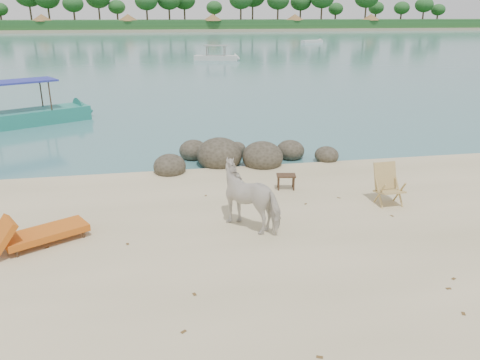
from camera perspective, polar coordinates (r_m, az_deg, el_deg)
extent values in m
plane|color=#3D757B|center=(98.62, -9.73, 16.58)|extent=(400.00, 400.00, 0.00)
cube|color=tan|center=(178.56, -10.21, 17.81)|extent=(420.00, 90.00, 1.40)
cube|color=#1E4C1E|center=(143.53, -10.11, 18.19)|extent=(420.00, 18.00, 2.40)
ellipsoid|color=#322C21|center=(15.07, -8.56, 1.55)|extent=(1.03, 1.14, 0.78)
ellipsoid|color=#322C21|center=(15.84, -2.51, 2.98)|extent=(1.53, 1.69, 1.15)
ellipsoid|color=#322C21|center=(15.71, 2.76, 2.72)|extent=(1.37, 1.51, 1.03)
ellipsoid|color=#322C21|center=(16.76, 6.16, 3.49)|extent=(0.99, 1.09, 0.74)
ellipsoid|color=#322C21|center=(16.48, 10.51, 2.87)|extent=(0.82, 0.90, 0.62)
ellipsoid|color=#322C21|center=(16.74, -5.70, 3.49)|extent=(1.01, 1.11, 0.76)
ellipsoid|color=#322C21|center=(17.14, -0.40, 3.75)|extent=(0.65, 0.72, 0.49)
imported|color=beige|center=(10.96, 1.49, -2.04)|extent=(1.84, 1.86, 1.52)
plane|color=brown|center=(13.03, -4.20, -2.03)|extent=(0.11, 0.11, 0.00)
plane|color=brown|center=(7.47, 9.67, -20.68)|extent=(0.13, 0.13, 0.00)
plane|color=brown|center=(12.56, 7.99, -3.02)|extent=(0.14, 0.14, 0.00)
plane|color=brown|center=(9.64, 24.06, -12.13)|extent=(0.11, 0.11, 0.00)
plane|color=brown|center=(8.72, -5.57, -13.85)|extent=(0.12, 0.12, 0.00)
plane|color=brown|center=(9.03, 25.56, -14.63)|extent=(0.13, 0.13, 0.00)
plane|color=brown|center=(10.65, -13.53, -7.73)|extent=(0.12, 0.12, 0.00)
plane|color=brown|center=(13.13, 11.94, -2.25)|extent=(0.14, 0.14, 0.00)
plane|color=brown|center=(7.88, -6.88, -18.05)|extent=(0.14, 0.14, 0.00)
plane|color=brown|center=(11.03, -22.45, -7.76)|extent=(0.14, 0.14, 0.00)
plane|color=brown|center=(9.99, 24.57, -11.03)|extent=(0.14, 0.14, 0.00)
plane|color=brown|center=(11.66, -22.83, -6.32)|extent=(0.10, 0.10, 0.00)
plane|color=brown|center=(12.33, 18.02, -4.30)|extent=(0.13, 0.13, 0.00)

